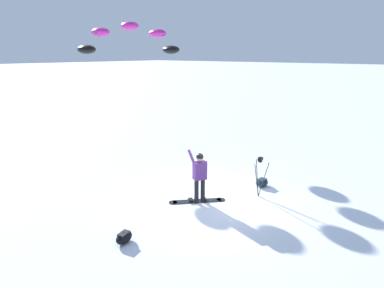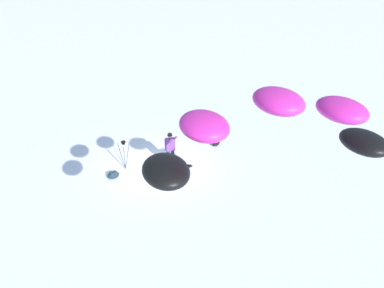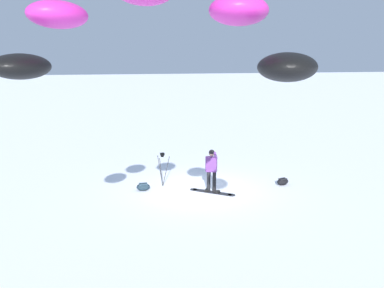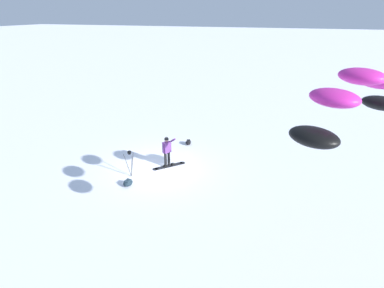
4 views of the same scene
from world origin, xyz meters
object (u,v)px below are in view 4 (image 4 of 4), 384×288
Objects in this scene: gear_bag_large at (128,183)px; camera_tripod at (130,158)px; snowboard at (169,166)px; gear_bag_small at (188,142)px; snowboarder at (167,149)px; traction_kite at (357,98)px.

camera_tripod reaches higher than gear_bag_large.
snowboard is 2.51× the size of gear_bag_small.
gear_bag_large is 0.97× the size of gear_bag_small.
camera_tripod is at bearing 109.76° from gear_bag_large.
gear_bag_large is at bearing -113.11° from snowboard.
traction_kite is at bearing -27.75° from snowboarder.
traction_kite is 11.62m from gear_bag_small.
traction_kite reaches higher than snowboard.
traction_kite is 9.21× the size of gear_bag_small.
snowboarder reaches higher than camera_tripod.
camera_tripod reaches higher than snowboard.
gear_bag_small is (-7.56, 7.08, -5.26)m from traction_kite.
snowboard is 2.69m from gear_bag_large.
snowboarder is 1.22× the size of camera_tripod.
gear_bag_small is (1.04, 5.53, -0.00)m from gear_bag_large.
traction_kite is 3.79× the size of camera_tripod.
snowboarder is 3.06× the size of gear_bag_large.
camera_tripod is (-8.90, 2.40, -4.42)m from traction_kite.
gear_bag_large is (-1.05, -2.47, 0.13)m from snowboard.
gear_bag_large is 1.23m from camera_tripod.
gear_bag_large is 5.63m from gear_bag_small.
traction_kite reaches higher than gear_bag_large.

